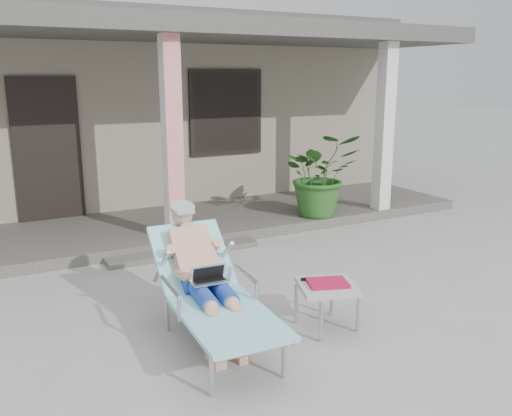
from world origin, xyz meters
TOP-DOWN VIEW (x-y plane):
  - ground at (0.00, 0.00)m, footprint 60.00×60.00m
  - house at (0.00, 6.50)m, footprint 10.40×5.40m
  - porch_deck at (0.00, 3.00)m, footprint 10.00×2.00m
  - porch_overhang at (0.00, 2.95)m, footprint 10.00×2.30m
  - porch_step at (0.00, 1.85)m, footprint 2.00×0.30m
  - lounger at (-0.61, -0.39)m, footprint 0.76×1.85m
  - side_table at (0.42, -0.73)m, footprint 0.64×0.64m
  - potted_palm at (2.39, 2.27)m, footprint 1.40×1.30m

SIDE VIEW (x-z plane):
  - ground at x=0.00m, z-range 0.00..0.00m
  - porch_step at x=0.00m, z-range 0.00..0.07m
  - porch_deck at x=0.00m, z-range 0.00..0.15m
  - side_table at x=0.42m, z-range 0.16..0.61m
  - lounger at x=-0.61m, z-range 0.14..1.32m
  - potted_palm at x=2.39m, z-range 0.15..1.43m
  - house at x=0.00m, z-range 0.02..3.32m
  - porch_overhang at x=0.00m, z-range 1.36..4.21m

